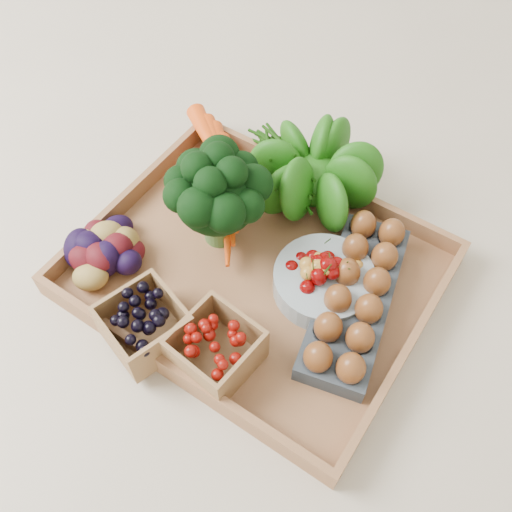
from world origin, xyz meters
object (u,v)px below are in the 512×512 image
Objects in this scene: egg_carton at (355,301)px; broccoli at (218,211)px; tray at (256,274)px; cherry_bowl at (323,282)px.

broccoli is at bearing 167.87° from egg_carton.
egg_carton is at bearing 10.67° from tray.
tray is at bearing 177.49° from egg_carton.
cherry_bowl is (0.11, 0.03, 0.03)m from tray.
broccoli is 0.21m from cherry_bowl.
cherry_bowl is at bearing 16.65° from tray.
tray is 0.12m from broccoli.
egg_carton reaches higher than tray.
cherry_bowl is at bearing 165.73° from egg_carton.
broccoli is 1.09× the size of cherry_bowl.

